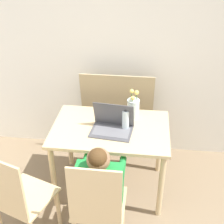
{
  "coord_description": "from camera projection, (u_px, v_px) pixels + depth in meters",
  "views": [
    {
      "loc": [
        0.08,
        -0.84,
        2.3
      ],
      "look_at": [
        -0.2,
        1.48,
        0.9
      ],
      "focal_mm": 50.0,
      "sensor_mm": 36.0,
      "label": 1
    }
  ],
  "objects": [
    {
      "name": "dining_table",
      "position": [
        110.0,
        137.0,
        2.88
      ],
      "size": [
        1.06,
        0.71,
        0.72
      ],
      "color": "#D6B784",
      "rests_on": "ground_plane"
    },
    {
      "name": "chair_occupied",
      "position": [
        98.0,
        206.0,
        2.35
      ],
      "size": [
        0.4,
        0.4,
        0.94
      ],
      "rotation": [
        0.0,
        0.0,
        3.14
      ],
      "color": "#D6B784",
      "rests_on": "ground_plane"
    },
    {
      "name": "cardboard_panel",
      "position": [
        117.0,
        114.0,
        3.45
      ],
      "size": [
        0.78,
        0.16,
        1.0
      ],
      "color": "tan",
      "rests_on": "ground_plane"
    },
    {
      "name": "person_seated",
      "position": [
        100.0,
        182.0,
        2.39
      ],
      "size": [
        0.36,
        0.42,
        0.97
      ],
      "rotation": [
        0.0,
        0.0,
        3.14
      ],
      "color": "#1E8438",
      "rests_on": "ground_plane"
    },
    {
      "name": "laptop",
      "position": [
        112.0,
        124.0,
        2.77
      ],
      "size": [
        0.39,
        0.29,
        0.25
      ],
      "rotation": [
        0.0,
        0.0,
        -0.1
      ],
      "color": "#4C4C51",
      "rests_on": "dining_table"
    },
    {
      "name": "flower_vase",
      "position": [
        133.0,
        108.0,
        2.92
      ],
      "size": [
        0.12,
        0.12,
        0.29
      ],
      "color": "silver",
      "rests_on": "dining_table"
    },
    {
      "name": "chair_spare",
      "position": [
        19.0,
        198.0,
        2.42
      ],
      "size": [
        0.51,
        0.51,
        0.94
      ],
      "rotation": [
        0.0,
        0.0,
        2.8
      ],
      "color": "#D6B784",
      "rests_on": "ground_plane"
    },
    {
      "name": "water_bottle",
      "position": [
        126.0,
        119.0,
        2.77
      ],
      "size": [
        0.06,
        0.06,
        0.21
      ],
      "color": "silver",
      "rests_on": "dining_table"
    },
    {
      "name": "wall_back",
      "position": [
        140.0,
        46.0,
        3.15
      ],
      "size": [
        6.4,
        0.05,
        2.5
      ],
      "color": "white",
      "rests_on": "ground_plane"
    }
  ]
}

